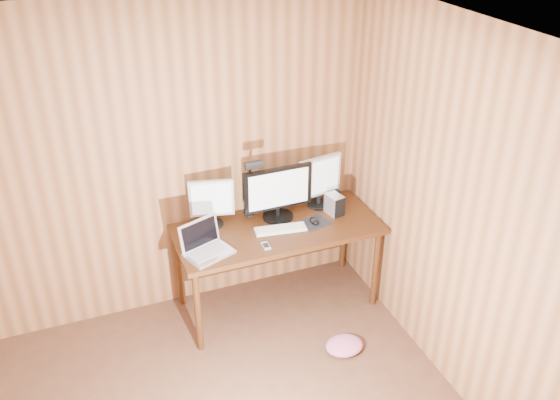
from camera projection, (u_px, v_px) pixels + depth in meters
room_shell at (217, 347)px, 2.75m from camera, size 4.00×4.00×4.00m
desk at (274, 236)px, 4.73m from camera, size 1.60×0.70×0.75m
monitor_center at (278, 192)px, 4.63m from camera, size 0.56×0.25×0.44m
monitor_left at (212, 202)px, 4.54m from camera, size 0.34×0.16×0.39m
monitor_right at (319, 180)px, 4.80m from camera, size 0.39×0.18×0.44m
laptop at (205, 245)px, 4.29m from camera, size 0.39×0.35×0.24m
keyboard at (281, 229)px, 4.57m from camera, size 0.41×0.17×0.02m
mousepad at (314, 223)px, 4.67m from camera, size 0.26×0.23×0.00m
mouse at (314, 221)px, 4.66m from camera, size 0.08×0.11×0.04m
hard_drive at (334, 204)px, 4.76m from camera, size 0.13×0.17×0.17m
phone at (266, 246)px, 4.38m from camera, size 0.05×0.10×0.01m
speaker at (336, 197)px, 4.90m from camera, size 0.06×0.06×0.13m
desk_lamp at (251, 180)px, 4.53m from camera, size 0.13×0.19×0.58m
fabric_pile at (344, 346)px, 4.47m from camera, size 0.33×0.29×0.09m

